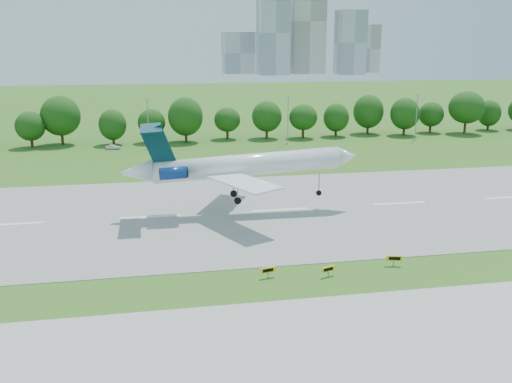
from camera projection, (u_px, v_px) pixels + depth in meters
name	position (u px, v px, depth m)	size (l,w,h in m)	color
ground	(328.00, 272.00, 65.81)	(600.00, 600.00, 0.00)	#2D5F19
runway	(280.00, 210.00, 89.55)	(400.00, 45.00, 0.08)	gray
taxiway	(392.00, 353.00, 48.70)	(400.00, 23.00, 0.08)	#ADADA8
tree_line	(224.00, 117.00, 151.64)	(288.40, 8.40, 10.40)	#382314
light_poles	(220.00, 121.00, 141.65)	(175.90, 0.25, 12.19)	gray
skyline	(301.00, 34.00, 446.76)	(127.00, 52.00, 80.00)	#B2B2B7
airliner	(236.00, 165.00, 86.40)	(36.28, 26.52, 12.06)	white
taxi_sign_left	(328.00, 269.00, 64.27)	(1.68, 0.71, 1.20)	gray
taxi_sign_centre	(268.00, 270.00, 63.94)	(1.74, 0.57, 1.22)	gray
taxi_sign_right	(394.00, 258.00, 67.27)	(1.82, 0.63, 1.28)	gray
service_vehicle_b	(113.00, 147.00, 139.32)	(1.44, 3.59, 1.22)	white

